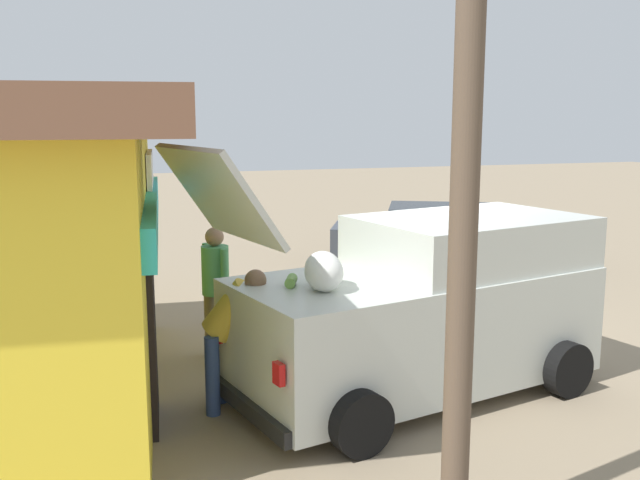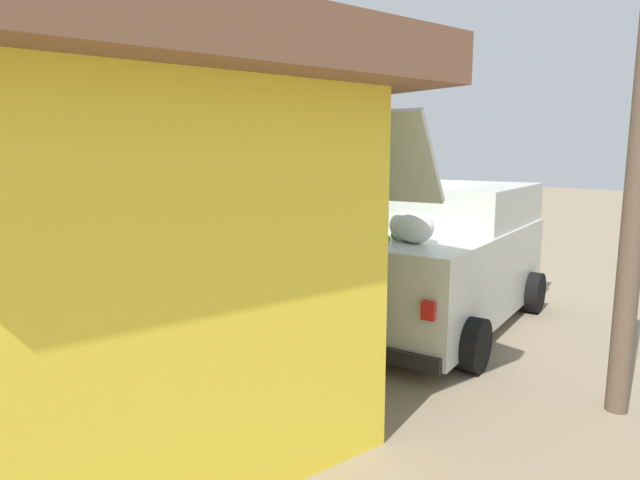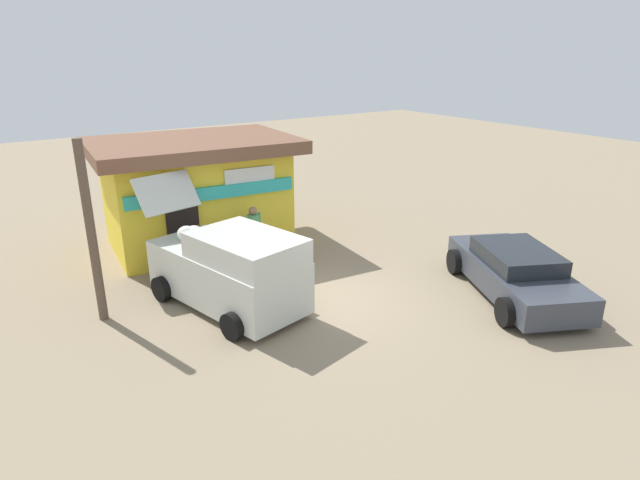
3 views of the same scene
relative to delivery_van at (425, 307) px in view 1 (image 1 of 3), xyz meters
The scene contains 8 objects.
ground_plane 2.37m from the delivery_van, 25.05° to the right, with size 60.00×60.00×0.00m, color gray.
delivery_van is the anchor object (origin of this frame).
parked_sedan 6.98m from the delivery_van, 28.84° to the right, with size 3.52×4.72×1.23m.
vendor_standing 2.67m from the delivery_van, 50.36° to the left, with size 0.54×0.43×1.70m.
customer_bending 2.17m from the delivery_van, 86.57° to the left, with size 0.64×0.72×1.51m.
unloaded_banana_pile 3.56m from the delivery_van, 102.69° to the left, with size 0.84×0.73×0.40m.
paint_bucket 3.56m from the delivery_van, 26.35° to the left, with size 0.32×0.32×0.31m, color #BF3F33.
utility_pole 3.10m from the delivery_van, 158.23° to the left, with size 0.20×0.20×4.11m, color brown.
Camera 1 is at (-8.92, 4.40, 3.07)m, focal length 40.12 mm.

